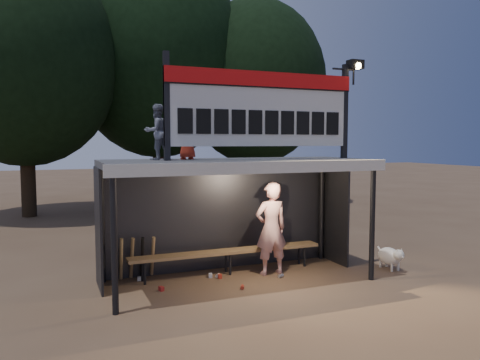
% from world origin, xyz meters
% --- Properties ---
extents(ground, '(80.00, 80.00, 0.00)m').
position_xyz_m(ground, '(0.00, 0.00, 0.00)').
color(ground, brown).
rests_on(ground, ground).
extents(player, '(0.68, 0.45, 1.85)m').
position_xyz_m(player, '(0.78, 0.18, 0.93)').
color(player, white).
rests_on(player, ground).
extents(child_a, '(0.60, 0.54, 1.02)m').
position_xyz_m(child_a, '(-1.44, 0.38, 2.83)').
color(child_a, slate).
rests_on(child_a, dugout_shelter).
extents(child_b, '(0.42, 0.29, 0.83)m').
position_xyz_m(child_b, '(-0.86, 0.44, 2.74)').
color(child_b, '#A02818').
rests_on(child_b, dugout_shelter).
extents(dugout_shelter, '(5.10, 2.08, 2.32)m').
position_xyz_m(dugout_shelter, '(0.00, 0.24, 1.85)').
color(dugout_shelter, '#414143').
rests_on(dugout_shelter, ground).
extents(scoreboard_assembly, '(4.10, 0.27, 1.99)m').
position_xyz_m(scoreboard_assembly, '(0.56, -0.01, 3.32)').
color(scoreboard_assembly, black).
rests_on(scoreboard_assembly, dugout_shelter).
extents(bench, '(4.00, 0.35, 0.48)m').
position_xyz_m(bench, '(0.00, 0.55, 0.43)').
color(bench, olive).
rests_on(bench, ground).
extents(tree_left, '(6.46, 6.46, 9.27)m').
position_xyz_m(tree_left, '(-4.00, 10.00, 5.51)').
color(tree_left, black).
rests_on(tree_left, ground).
extents(tree_mid, '(7.22, 7.22, 10.36)m').
position_xyz_m(tree_mid, '(1.00, 11.50, 6.17)').
color(tree_mid, black).
rests_on(tree_mid, ground).
extents(tree_right, '(6.08, 6.08, 8.72)m').
position_xyz_m(tree_right, '(5.00, 10.50, 5.19)').
color(tree_right, black).
rests_on(tree_right, ground).
extents(dog, '(0.36, 0.81, 0.49)m').
position_xyz_m(dog, '(3.24, -0.45, 0.28)').
color(dog, white).
rests_on(dog, ground).
extents(bats, '(0.67, 0.35, 0.84)m').
position_xyz_m(bats, '(-1.77, 0.82, 0.43)').
color(bats, '#A17E4B').
rests_on(bats, ground).
extents(litter, '(2.71, 1.32, 0.08)m').
position_xyz_m(litter, '(-0.51, 0.17, 0.04)').
color(litter, maroon).
rests_on(litter, ground).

